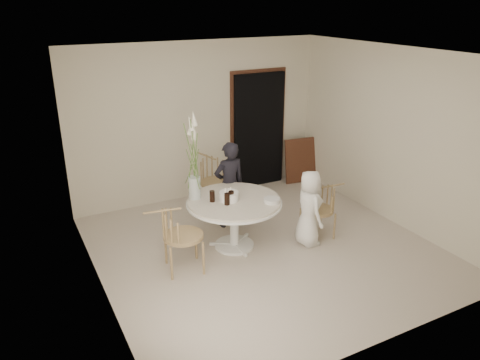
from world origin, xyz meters
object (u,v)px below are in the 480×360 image
chair_left (173,231)px  boy (309,208)px  flower_vase (194,166)px  table (234,207)px  chair_far (212,175)px  birthday_cake (229,196)px  chair_right (325,203)px  girl (229,185)px

chair_left → boy: (1.95, -0.20, -0.02)m
flower_vase → table: bearing=-33.8°
chair_far → boy: boy is taller
birthday_cake → chair_right: bearing=-12.7°
chair_right → flower_vase: size_ratio=0.64×
chair_far → table: bearing=-114.9°
birthday_cake → chair_left: bearing=-166.2°
chair_left → birthday_cake: birthday_cake is taller
table → girl: size_ratio=0.98×
chair_right → boy: 0.38m
girl → flower_vase: size_ratio=1.09×
chair_far → girl: size_ratio=0.68×
chair_right → flower_vase: bearing=-104.5°
girl → table: bearing=69.1°
chair_right → flower_vase: 2.02m
chair_far → girl: 0.72m
chair_right → flower_vase: flower_vase is taller
chair_far → birthday_cake: size_ratio=3.47×
chair_far → chair_left: (-1.25, -1.56, -0.01)m
chair_far → chair_left: 2.00m
chair_far → chair_left: chair_far is taller
table → boy: (0.98, -0.41, -0.06)m
girl → chair_far: bearing=-92.2°
flower_vase → girl: bearing=25.5°
chair_left → flower_vase: bearing=-35.7°
chair_left → flower_vase: (0.52, 0.51, 0.63)m
birthday_cake → boy: bearing=-21.9°
chair_left → girl: (1.22, 0.85, 0.10)m
chair_left → girl: size_ratio=0.66×
chair_right → girl: 1.46m
chair_right → flower_vase: (-1.80, 0.61, 0.70)m
chair_far → girl: (-0.03, -0.71, 0.09)m
chair_far → chair_left: bearing=-142.1°
chair_left → girl: bearing=-45.7°
table → birthday_cake: birthday_cake is taller
girl → boy: girl is taller
boy → birthday_cake: bearing=74.7°
table → flower_vase: (-0.46, 0.31, 0.59)m
chair_far → girl: girl is taller
chair_far → birthday_cake: bearing=-118.0°
chair_right → girl: girl is taller
table → boy: bearing=-22.7°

